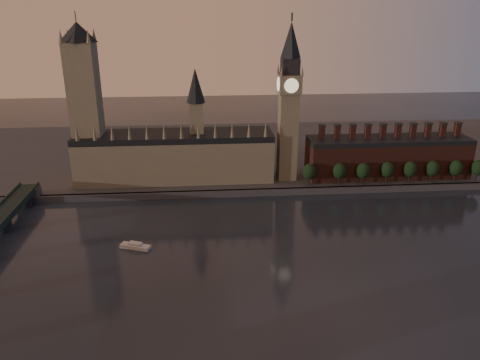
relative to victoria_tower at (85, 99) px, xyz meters
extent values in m
plane|color=black|center=(120.00, -115.00, -59.09)|extent=(900.00, 900.00, 0.00)
cube|color=#404044|center=(120.00, -25.00, -57.09)|extent=(900.00, 4.00, 4.00)
cube|color=#404044|center=(120.00, 65.00, -57.09)|extent=(900.00, 180.00, 4.00)
cube|color=#787055|center=(55.00, 0.00, -41.09)|extent=(130.00, 30.00, 28.00)
cube|color=black|center=(55.00, 0.00, -25.09)|extent=(130.00, 30.00, 4.00)
cube|color=#787055|center=(70.00, 0.00, -15.09)|extent=(9.00, 9.00, 24.00)
cone|color=black|center=(70.00, 0.00, 7.91)|extent=(12.00, 12.00, 22.00)
cone|color=#787055|center=(-4.00, -14.00, -18.09)|extent=(2.60, 2.60, 10.00)
cone|color=#787055|center=(6.73, -14.00, -18.09)|extent=(2.60, 2.60, 10.00)
cone|color=#787055|center=(17.45, -14.00, -18.09)|extent=(2.60, 2.60, 10.00)
cone|color=#787055|center=(28.18, -14.00, -18.09)|extent=(2.60, 2.60, 10.00)
cone|color=#787055|center=(38.91, -14.00, -18.09)|extent=(2.60, 2.60, 10.00)
cone|color=#787055|center=(49.64, -14.00, -18.09)|extent=(2.60, 2.60, 10.00)
cone|color=#787055|center=(60.36, -14.00, -18.09)|extent=(2.60, 2.60, 10.00)
cone|color=#787055|center=(71.09, -14.00, -18.09)|extent=(2.60, 2.60, 10.00)
cone|color=#787055|center=(81.82, -14.00, -18.09)|extent=(2.60, 2.60, 10.00)
cone|color=#787055|center=(92.55, -14.00, -18.09)|extent=(2.60, 2.60, 10.00)
cone|color=#787055|center=(103.27, -14.00, -18.09)|extent=(2.60, 2.60, 10.00)
cone|color=#787055|center=(114.00, -14.00, -18.09)|extent=(2.60, 2.60, 10.00)
cube|color=#787055|center=(0.00, 0.00, -10.09)|extent=(18.00, 18.00, 90.00)
cone|color=black|center=(0.00, 0.00, 40.91)|extent=(24.00, 24.00, 12.00)
cylinder|color=#232326|center=(0.00, 0.00, 46.91)|extent=(0.50, 0.50, 12.00)
cone|color=#787055|center=(-8.00, -8.00, 38.91)|extent=(3.00, 3.00, 8.00)
cone|color=#787055|center=(8.00, -8.00, 38.91)|extent=(3.00, 3.00, 8.00)
cone|color=#787055|center=(-8.00, 8.00, 38.91)|extent=(3.00, 3.00, 8.00)
cone|color=#787055|center=(8.00, 8.00, 38.91)|extent=(3.00, 3.00, 8.00)
cube|color=#787055|center=(130.00, -5.00, -26.09)|extent=(12.00, 12.00, 58.00)
cube|color=#787055|center=(130.00, -5.00, 8.91)|extent=(14.00, 14.00, 12.00)
cube|color=#232326|center=(130.00, -5.00, 19.91)|extent=(11.00, 11.00, 10.00)
cone|color=black|center=(130.00, -5.00, 35.91)|extent=(13.00, 13.00, 22.00)
cylinder|color=#232326|center=(130.00, -5.00, 49.41)|extent=(1.00, 1.00, 5.00)
cylinder|color=beige|center=(130.00, -12.20, 8.91)|extent=(9.00, 0.50, 9.00)
cylinder|color=beige|center=(130.00, 2.20, 8.91)|extent=(9.00, 0.50, 9.00)
cylinder|color=beige|center=(122.80, -5.00, 8.91)|extent=(0.50, 9.00, 9.00)
cylinder|color=beige|center=(137.20, -5.00, 8.91)|extent=(0.50, 9.00, 9.00)
cone|color=#787055|center=(123.50, -11.50, 17.91)|extent=(2.00, 2.00, 6.00)
cone|color=#787055|center=(136.50, -11.50, 17.91)|extent=(2.00, 2.00, 6.00)
cone|color=#787055|center=(123.50, 1.50, 17.91)|extent=(2.00, 2.00, 6.00)
cone|color=#787055|center=(136.50, 1.50, 17.91)|extent=(2.00, 2.00, 6.00)
cube|color=#4E251D|center=(200.00, -5.00, -43.09)|extent=(110.00, 25.00, 24.00)
cube|color=black|center=(200.00, -5.00, -29.59)|extent=(110.00, 25.00, 3.00)
cube|color=#4E251D|center=(153.00, -5.00, -23.59)|extent=(3.50, 3.50, 9.00)
cube|color=#232326|center=(153.00, -5.00, -18.59)|extent=(4.20, 4.20, 1.00)
cube|color=#4E251D|center=(163.44, -5.00, -23.59)|extent=(3.50, 3.50, 9.00)
cube|color=#232326|center=(163.44, -5.00, -18.59)|extent=(4.20, 4.20, 1.00)
cube|color=#4E251D|center=(173.89, -5.00, -23.59)|extent=(3.50, 3.50, 9.00)
cube|color=#232326|center=(173.89, -5.00, -18.59)|extent=(4.20, 4.20, 1.00)
cube|color=#4E251D|center=(184.33, -5.00, -23.59)|extent=(3.50, 3.50, 9.00)
cube|color=#232326|center=(184.33, -5.00, -18.59)|extent=(4.20, 4.20, 1.00)
cube|color=#4E251D|center=(194.78, -5.00, -23.59)|extent=(3.50, 3.50, 9.00)
cube|color=#232326|center=(194.78, -5.00, -18.59)|extent=(4.20, 4.20, 1.00)
cube|color=#4E251D|center=(205.22, -5.00, -23.59)|extent=(3.50, 3.50, 9.00)
cube|color=#232326|center=(205.22, -5.00, -18.59)|extent=(4.20, 4.20, 1.00)
cube|color=#4E251D|center=(215.67, -5.00, -23.59)|extent=(3.50, 3.50, 9.00)
cube|color=#232326|center=(215.67, -5.00, -18.59)|extent=(4.20, 4.20, 1.00)
cube|color=#4E251D|center=(226.11, -5.00, -23.59)|extent=(3.50, 3.50, 9.00)
cube|color=#232326|center=(226.11, -5.00, -18.59)|extent=(4.20, 4.20, 1.00)
cube|color=#4E251D|center=(236.56, -5.00, -23.59)|extent=(3.50, 3.50, 9.00)
cube|color=#232326|center=(236.56, -5.00, -18.59)|extent=(4.20, 4.20, 1.00)
cube|color=#4E251D|center=(247.00, -5.00, -23.59)|extent=(3.50, 3.50, 9.00)
cube|color=#232326|center=(247.00, -5.00, -18.59)|extent=(4.20, 4.20, 1.00)
cylinder|color=black|center=(142.40, -19.96, -52.09)|extent=(0.80, 0.80, 6.00)
ellipsoid|color=black|center=(142.40, -19.96, -45.59)|extent=(8.60, 8.60, 10.75)
cylinder|color=black|center=(162.36, -19.99, -52.09)|extent=(0.80, 0.80, 6.00)
ellipsoid|color=black|center=(162.36, -19.99, -45.59)|extent=(8.60, 8.60, 10.75)
cylinder|color=black|center=(177.96, -21.01, -52.09)|extent=(0.80, 0.80, 6.00)
ellipsoid|color=black|center=(177.96, -21.01, -45.59)|extent=(8.60, 8.60, 10.75)
cylinder|color=black|center=(194.49, -20.09, -52.09)|extent=(0.80, 0.80, 6.00)
ellipsoid|color=black|center=(194.49, -20.09, -45.59)|extent=(8.60, 8.60, 10.75)
cylinder|color=black|center=(209.90, -20.48, -52.09)|extent=(0.80, 0.80, 6.00)
ellipsoid|color=black|center=(209.90, -20.48, -45.59)|extent=(8.60, 8.60, 10.75)
cylinder|color=black|center=(225.25, -20.44, -52.09)|extent=(0.80, 0.80, 6.00)
ellipsoid|color=black|center=(225.25, -20.44, -45.59)|extent=(8.60, 8.60, 10.75)
cylinder|color=black|center=(241.23, -20.68, -52.09)|extent=(0.80, 0.80, 6.00)
ellipsoid|color=black|center=(241.23, -20.68, -45.59)|extent=(8.60, 8.60, 10.75)
cylinder|color=black|center=(256.05, -21.42, -52.09)|extent=(0.80, 0.80, 6.00)
ellipsoid|color=black|center=(256.05, -21.42, -45.59)|extent=(8.60, 8.60, 10.75)
cube|color=#404044|center=(-35.00, -25.00, -52.09)|extent=(14.00, 8.00, 6.00)
cylinder|color=#232326|center=(-35.00, -64.00, -55.21)|extent=(8.00, 8.00, 7.75)
cylinder|color=#232326|center=(-35.00, -30.00, -55.21)|extent=(8.00, 8.00, 7.75)
cube|color=silver|center=(38.45, -89.56, -58.20)|extent=(16.00, 9.61, 1.77)
cube|color=silver|center=(38.45, -89.56, -56.66)|extent=(7.36, 5.44, 1.32)
camera|label=1|loc=(74.38, -302.29, 55.73)|focal=35.00mm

